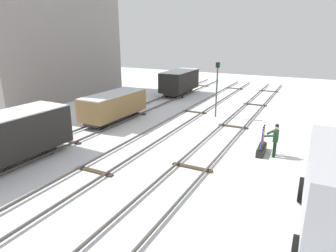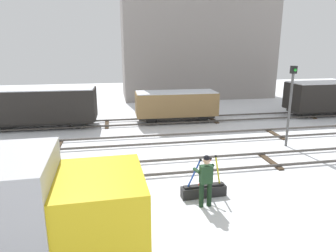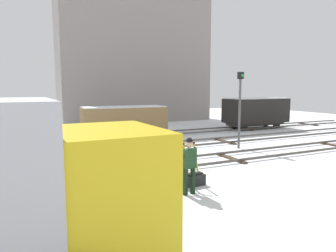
{
  "view_description": "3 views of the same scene",
  "coord_description": "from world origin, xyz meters",
  "px_view_note": "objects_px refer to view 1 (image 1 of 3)",
  "views": [
    {
      "loc": [
        -15.07,
        -4.67,
        5.9
      ],
      "look_at": [
        -0.29,
        2.89,
        0.72
      ],
      "focal_mm": 31.76,
      "sensor_mm": 36.0,
      "label": 1
    },
    {
      "loc": [
        -3.09,
        -11.42,
        4.92
      ],
      "look_at": [
        -0.44,
        2.98,
        1.02
      ],
      "focal_mm": 32.63,
      "sensor_mm": 36.0,
      "label": 2
    },
    {
      "loc": [
        -4.61,
        -10.66,
        3.11
      ],
      "look_at": [
        0.81,
        0.86,
        1.54
      ],
      "focal_mm": 32.18,
      "sensor_mm": 36.0,
      "label": 3
    }
  ],
  "objects_px": {
    "freight_car_far_end": "(180,81)",
    "switch_lever_frame": "(262,149)",
    "signal_post": "(217,84)",
    "freight_car_back_track": "(114,105)",
    "freight_car_mid_siding": "(2,138)",
    "rail_worker": "(275,138)"
  },
  "relations": [
    {
      "from": "freight_car_mid_siding",
      "to": "freight_car_far_end",
      "type": "distance_m",
      "value": 18.93
    },
    {
      "from": "signal_post",
      "to": "freight_car_back_track",
      "type": "xyz_separation_m",
      "value": [
        -4.42,
        5.88,
        -1.24
      ]
    },
    {
      "from": "freight_car_mid_siding",
      "to": "freight_car_back_track",
      "type": "bearing_deg",
      "value": 1.61
    },
    {
      "from": "signal_post",
      "to": "freight_car_back_track",
      "type": "bearing_deg",
      "value": 126.92
    },
    {
      "from": "switch_lever_frame",
      "to": "freight_car_far_end",
      "type": "bearing_deg",
      "value": 37.99
    },
    {
      "from": "switch_lever_frame",
      "to": "signal_post",
      "type": "distance_m",
      "value": 7.42
    },
    {
      "from": "freight_car_back_track",
      "to": "switch_lever_frame",
      "type": "bearing_deg",
      "value": -95.8
    },
    {
      "from": "switch_lever_frame",
      "to": "freight_car_back_track",
      "type": "relative_size",
      "value": 0.29
    },
    {
      "from": "switch_lever_frame",
      "to": "freight_car_far_end",
      "type": "relative_size",
      "value": 0.3
    },
    {
      "from": "rail_worker",
      "to": "freight_car_far_end",
      "type": "bearing_deg",
      "value": 39.3
    },
    {
      "from": "signal_post",
      "to": "freight_car_back_track",
      "type": "height_order",
      "value": "signal_post"
    },
    {
      "from": "rail_worker",
      "to": "freight_car_back_track",
      "type": "xyz_separation_m",
      "value": [
        1.35,
        10.82,
        0.23
      ]
    },
    {
      "from": "rail_worker",
      "to": "freight_car_far_end",
      "type": "xyz_separation_m",
      "value": [
        12.06,
        10.82,
        0.43
      ]
    },
    {
      "from": "switch_lever_frame",
      "to": "freight_car_far_end",
      "type": "height_order",
      "value": "freight_car_far_end"
    },
    {
      "from": "signal_post",
      "to": "freight_car_mid_siding",
      "type": "height_order",
      "value": "signal_post"
    },
    {
      "from": "freight_car_back_track",
      "to": "freight_car_far_end",
      "type": "bearing_deg",
      "value": 0.92
    },
    {
      "from": "freight_car_far_end",
      "to": "switch_lever_frame",
      "type": "bearing_deg",
      "value": -140.18
    },
    {
      "from": "switch_lever_frame",
      "to": "signal_post",
      "type": "height_order",
      "value": "signal_post"
    },
    {
      "from": "freight_car_back_track",
      "to": "freight_car_far_end",
      "type": "height_order",
      "value": "freight_car_far_end"
    },
    {
      "from": "rail_worker",
      "to": "freight_car_mid_siding",
      "type": "distance_m",
      "value": 12.83
    },
    {
      "from": "freight_car_far_end",
      "to": "rail_worker",
      "type": "bearing_deg",
      "value": -138.87
    },
    {
      "from": "rail_worker",
      "to": "signal_post",
      "type": "distance_m",
      "value": 7.74
    }
  ]
}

